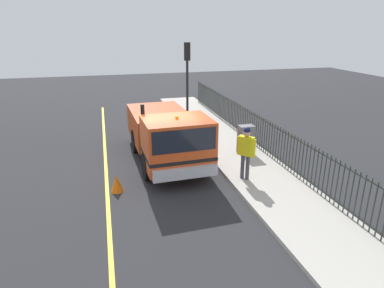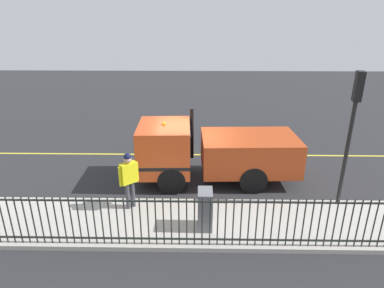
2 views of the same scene
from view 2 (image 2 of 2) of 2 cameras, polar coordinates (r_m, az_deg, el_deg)
ground_plane at (r=12.79m, az=-0.25°, el=-5.46°), size 53.21×53.21×0.00m
sidewalk_slab at (r=9.97m, az=-0.68°, el=-13.40°), size 2.48×24.19×0.13m
lane_marking at (r=14.66m, az=-0.07°, el=-1.85°), size 0.12×21.77×0.01m
work_truck at (r=12.01m, az=2.25°, el=-0.96°), size 2.48×5.97×2.49m
worker_standing at (r=10.20m, az=-10.86°, el=-5.28°), size 0.51×0.54×1.82m
iron_fence at (r=8.64m, az=-0.92°, el=-13.22°), size 0.04×20.59×1.41m
traffic_light_near at (r=10.64m, az=26.13°, el=4.69°), size 0.33×0.26×4.19m
utility_cabinet at (r=9.37m, az=2.26°, el=-11.20°), size 0.61×0.40×1.15m
traffic_cone at (r=14.35m, az=-5.71°, el=-1.24°), size 0.40×0.40×0.57m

